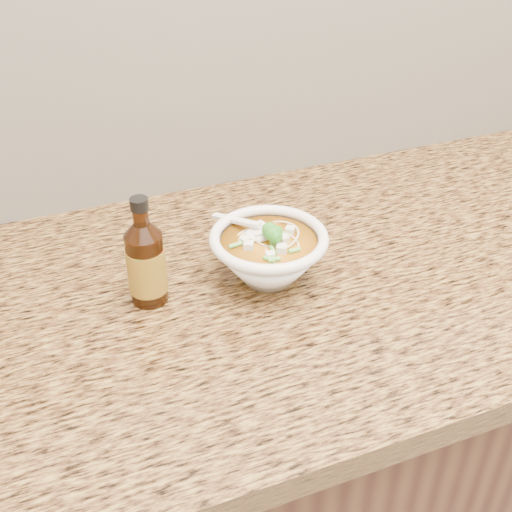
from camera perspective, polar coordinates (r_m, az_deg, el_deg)
name	(u,v)px	position (r m, az deg, el deg)	size (l,w,h in m)	color
cabinet	(346,445)	(1.35, 7.96, -16.31)	(4.00, 0.65, 0.86)	black
counter_slab	(368,263)	(1.05, 9.91, -0.57)	(4.00, 0.68, 0.04)	olive
soup_bowl	(268,255)	(0.94, 1.12, 0.06)	(0.17, 0.19, 0.10)	white
hot_sauce_bottle	(146,263)	(0.90, -9.74, -0.65)	(0.07, 0.07, 0.17)	#391907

